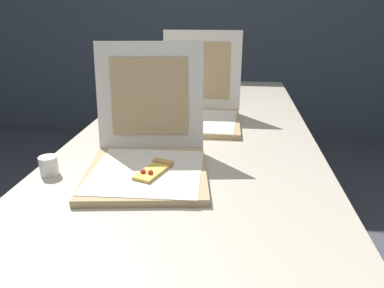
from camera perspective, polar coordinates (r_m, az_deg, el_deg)
The scene contains 5 objects.
table at distance 1.42m, azimuth 0.04°, elevation -1.20°, with size 0.96×2.40×0.75m.
pizza_box_front at distance 1.15m, azimuth -7.05°, elevation -1.66°, with size 0.42×0.47×0.39m.
pizza_box_middle at distance 1.63m, azimuth 1.06°, elevation 5.52°, with size 0.38×0.40×0.39m.
cup_white_mid at distance 1.50m, azimuth -11.56°, elevation 2.68°, with size 0.06×0.06×0.06m, color white.
cup_white_near_left at distance 1.21m, azimuth -21.86°, elevation -3.21°, with size 0.06×0.06×0.06m, color white.
Camera 1 is at (0.15, -0.64, 1.25)m, focal length 33.48 mm.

